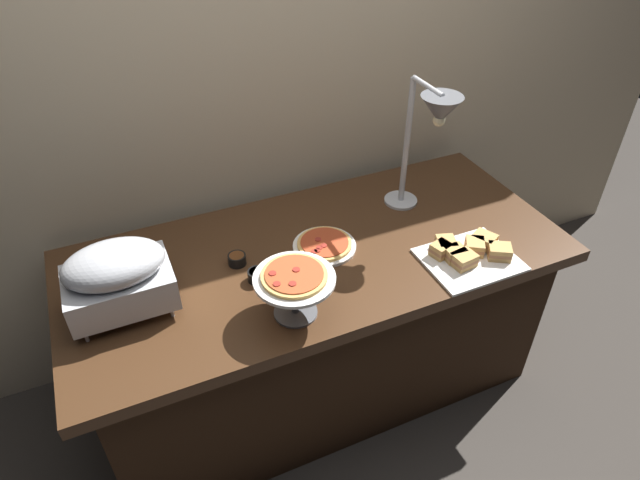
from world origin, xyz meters
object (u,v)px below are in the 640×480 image
at_px(chafing_dish, 117,276).
at_px(sauce_cup_far, 257,275).
at_px(heat_lamp, 433,122).
at_px(sandwich_platter, 468,253).
at_px(pizza_plate_front, 324,245).
at_px(sauce_cup_near, 237,259).
at_px(pizza_plate_center, 294,282).

distance_m(chafing_dish, sauce_cup_far, 0.47).
relative_size(heat_lamp, sandwich_platter, 1.63).
height_order(chafing_dish, pizza_plate_front, chafing_dish).
bearing_deg(heat_lamp, sauce_cup_near, 177.18).
bearing_deg(pizza_plate_front, pizza_plate_center, -129.66).
bearing_deg(chafing_dish, sauce_cup_far, -4.87).
bearing_deg(pizza_plate_center, sandwich_platter, 0.38).
distance_m(pizza_plate_front, sauce_cup_near, 0.34).
bearing_deg(pizza_plate_center, sauce_cup_near, 107.31).
xyz_separation_m(sauce_cup_near, sauce_cup_far, (0.04, -0.12, 0.00)).
height_order(pizza_plate_front, sauce_cup_near, sauce_cup_near).
xyz_separation_m(chafing_dish, sauce_cup_near, (0.41, 0.08, -0.13)).
relative_size(heat_lamp, pizza_plate_front, 2.30).
bearing_deg(chafing_dish, sauce_cup_near, 10.77).
bearing_deg(pizza_plate_front, heat_lamp, 0.82).
bearing_deg(sauce_cup_near, sandwich_platter, -21.86).
xyz_separation_m(chafing_dish, heat_lamp, (1.17, 0.04, 0.29)).
bearing_deg(sandwich_platter, pizza_plate_center, -179.62).
height_order(chafing_dish, pizza_plate_center, chafing_dish).
height_order(heat_lamp, sauce_cup_near, heat_lamp).
height_order(heat_lamp, pizza_plate_front, heat_lamp).
relative_size(sauce_cup_near, sauce_cup_far, 0.99).
bearing_deg(pizza_plate_center, chafing_dish, 154.32).
height_order(pizza_plate_center, sauce_cup_near, pizza_plate_center).
height_order(pizza_plate_center, sandwich_platter, pizza_plate_center).
distance_m(heat_lamp, sauce_cup_near, 0.87).
height_order(chafing_dish, heat_lamp, heat_lamp).
relative_size(pizza_plate_center, sauce_cup_near, 3.96).
height_order(pizza_plate_center, sauce_cup_far, pizza_plate_center).
height_order(pizza_plate_front, sandwich_platter, sandwich_platter).
bearing_deg(heat_lamp, sandwich_platter, -83.31).
xyz_separation_m(heat_lamp, sauce_cup_near, (-0.76, 0.04, -0.41)).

